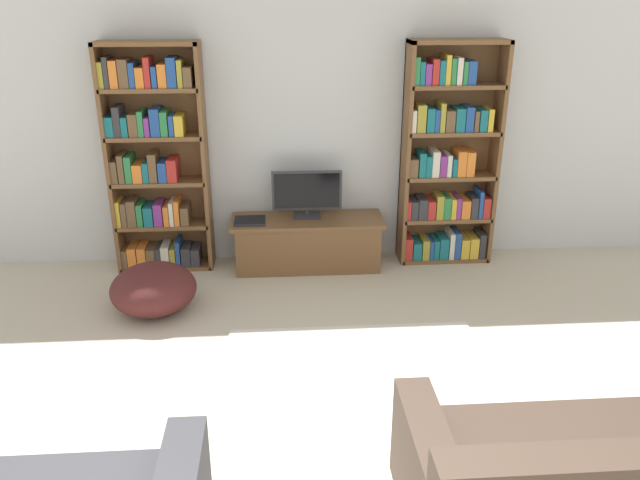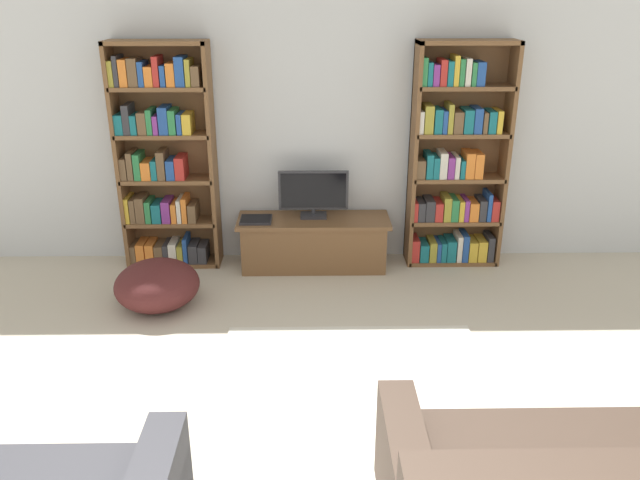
{
  "view_description": "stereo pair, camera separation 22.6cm",
  "coord_description": "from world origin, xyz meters",
  "px_view_note": "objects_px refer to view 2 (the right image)",
  "views": [
    {
      "loc": [
        -0.32,
        -1.43,
        2.43
      ],
      "look_at": [
        -0.02,
        2.85,
        0.7
      ],
      "focal_mm": 35.0,
      "sensor_mm": 36.0,
      "label": 1
    },
    {
      "loc": [
        -0.09,
        -1.44,
        2.43
      ],
      "look_at": [
        -0.02,
        2.85,
        0.7
      ],
      "focal_mm": 35.0,
      "sensor_mm": 36.0,
      "label": 2
    }
  ],
  "objects_px": {
    "laptop": "(256,220)",
    "bookshelf_right": "(455,163)",
    "tv_stand": "(314,242)",
    "bookshelf_left": "(164,159)",
    "television": "(313,193)",
    "beanbag_ottoman": "(157,285)"
  },
  "relations": [
    {
      "from": "tv_stand",
      "to": "laptop",
      "type": "height_order",
      "value": "laptop"
    },
    {
      "from": "bookshelf_right",
      "to": "tv_stand",
      "type": "relative_size",
      "value": 1.46
    },
    {
      "from": "bookshelf_left",
      "to": "bookshelf_right",
      "type": "height_order",
      "value": "same"
    },
    {
      "from": "television",
      "to": "laptop",
      "type": "relative_size",
      "value": 2.24
    },
    {
      "from": "television",
      "to": "beanbag_ottoman",
      "type": "height_order",
      "value": "television"
    },
    {
      "from": "bookshelf_right",
      "to": "beanbag_ottoman",
      "type": "distance_m",
      "value": 2.83
    },
    {
      "from": "tv_stand",
      "to": "laptop",
      "type": "bearing_deg",
      "value": -174.22
    },
    {
      "from": "bookshelf_left",
      "to": "laptop",
      "type": "distance_m",
      "value": 0.99
    },
    {
      "from": "bookshelf_right",
      "to": "tv_stand",
      "type": "bearing_deg",
      "value": -174.8
    },
    {
      "from": "bookshelf_right",
      "to": "tv_stand",
      "type": "xyz_separation_m",
      "value": [
        -1.29,
        -0.12,
        -0.72
      ]
    },
    {
      "from": "tv_stand",
      "to": "beanbag_ottoman",
      "type": "height_order",
      "value": "tv_stand"
    },
    {
      "from": "tv_stand",
      "to": "television",
      "type": "xyz_separation_m",
      "value": [
        0.0,
        0.05,
        0.46
      ]
    },
    {
      "from": "bookshelf_left",
      "to": "beanbag_ottoman",
      "type": "bearing_deg",
      "value": -85.84
    },
    {
      "from": "bookshelf_right",
      "to": "beanbag_ottoman",
      "type": "height_order",
      "value": "bookshelf_right"
    },
    {
      "from": "television",
      "to": "tv_stand",
      "type": "bearing_deg",
      "value": -90.0
    },
    {
      "from": "tv_stand",
      "to": "laptop",
      "type": "distance_m",
      "value": 0.58
    },
    {
      "from": "bookshelf_right",
      "to": "tv_stand",
      "type": "height_order",
      "value": "bookshelf_right"
    },
    {
      "from": "laptop",
      "to": "bookshelf_right",
      "type": "bearing_deg",
      "value": 5.37
    },
    {
      "from": "bookshelf_right",
      "to": "television",
      "type": "distance_m",
      "value": 1.32
    },
    {
      "from": "tv_stand",
      "to": "television",
      "type": "bearing_deg",
      "value": 90.0
    },
    {
      "from": "bookshelf_left",
      "to": "beanbag_ottoman",
      "type": "xyz_separation_m",
      "value": [
        0.07,
        -0.91,
        -0.81
      ]
    },
    {
      "from": "television",
      "to": "bookshelf_right",
      "type": "bearing_deg",
      "value": 3.16
    }
  ]
}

